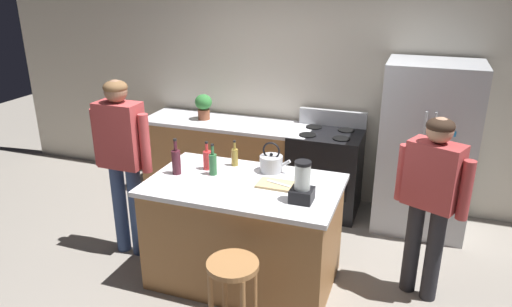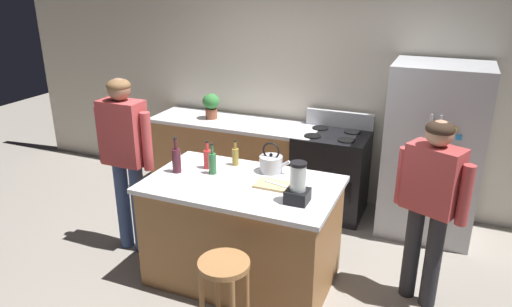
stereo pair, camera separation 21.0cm
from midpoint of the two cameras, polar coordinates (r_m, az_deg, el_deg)
The scene contains 18 objects.
ground_plane at distance 4.35m, azimuth -0.15°, elevation -14.66°, with size 14.00×14.00×0.00m, color gray.
back_wall at distance 5.52m, azimuth 7.83°, elevation 8.30°, with size 8.00×0.10×2.70m, color beige.
kitchen_island at distance 4.10m, azimuth -0.16°, elevation -9.38°, with size 1.58×0.95×0.92m.
back_counter_run at distance 5.67m, azimuth -1.50°, elevation -0.56°, with size 2.00×0.64×0.92m.
refrigerator at distance 5.04m, azimuth 21.62°, elevation 0.17°, with size 0.90×0.73×1.75m.
stove_range at distance 5.31m, azimuth 10.11°, elevation -2.32°, with size 0.76×0.65×1.10m.
person_by_island_left at distance 4.45m, azimuth -14.19°, elevation 0.40°, with size 0.59×0.22×1.69m.
person_by_sink_right at distance 3.89m, azimuth 21.76°, elevation -4.89°, with size 0.58×0.36×1.54m.
bar_stool at distance 3.37m, azimuth -2.00°, elevation -15.19°, with size 0.36×0.36×0.70m.
potted_plant at distance 5.60m, azimuth -4.37°, elevation 5.92°, with size 0.20×0.20×0.30m.
blender_appliance at distance 3.53m, azimuth 6.76°, elevation -3.89°, with size 0.17×0.17×0.32m.
bottle_wine at distance 4.09m, azimuth -8.12°, elevation -0.73°, with size 0.08×0.08×0.32m.
bottle_vinegar at distance 4.21m, azimuth -1.08°, elevation -0.32°, with size 0.06×0.06×0.24m.
bottle_soda at distance 4.15m, azimuth -4.43°, elevation -0.58°, with size 0.07×0.07×0.26m.
bottle_olive_oil at distance 4.03m, azimuth -3.79°, elevation -1.12°, with size 0.07×0.07×0.28m.
tea_kettle at distance 4.08m, azimuth 3.31°, elevation -1.18°, with size 0.28×0.20×0.27m.
cutting_board at distance 3.83m, azimuth 3.72°, elevation -3.82°, with size 0.30×0.20×0.02m, color tan.
chef_knife at distance 3.82m, azimuth 4.01°, elevation -3.69°, with size 0.22×0.03×0.01m, color #B7BABF.
Camera 2 is at (1.48, -3.23, 2.52)m, focal length 33.19 mm.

